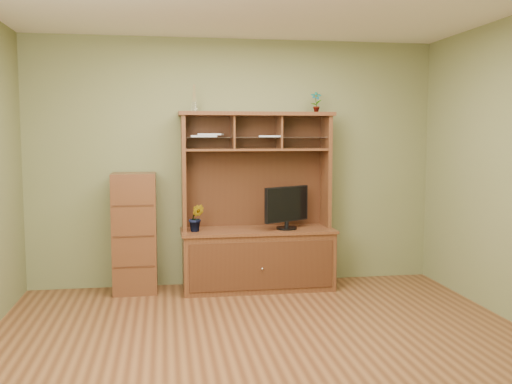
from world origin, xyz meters
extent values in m
cube|color=#512C17|center=(0.00, 0.00, -0.01)|extent=(4.50, 4.00, 0.02)
cube|color=olive|center=(0.00, 2.01, 1.35)|extent=(4.50, 0.02, 2.70)
cube|color=olive|center=(0.00, -2.01, 1.35)|extent=(4.50, 0.02, 2.70)
cube|color=#462214|center=(0.20, 1.71, 0.31)|extent=(1.60, 0.55, 0.62)
cube|color=#3C1D10|center=(0.20, 1.42, 0.31)|extent=(1.50, 0.01, 0.50)
sphere|color=silver|center=(0.20, 1.41, 0.28)|extent=(0.02, 0.02, 0.02)
cube|color=#462214|center=(0.20, 1.71, 0.64)|extent=(1.64, 0.59, 0.03)
cube|color=#462214|center=(-0.58, 1.80, 1.27)|extent=(0.04, 0.35, 1.25)
cube|color=#462214|center=(0.98, 1.80, 1.27)|extent=(0.04, 0.35, 1.25)
cube|color=#3C1D10|center=(0.20, 1.97, 1.27)|extent=(1.52, 0.02, 1.25)
cube|color=#462214|center=(0.20, 1.80, 1.88)|extent=(1.66, 0.40, 0.04)
cube|color=#462214|center=(0.20, 1.80, 1.50)|extent=(1.52, 0.32, 0.02)
cube|color=#462214|center=(-0.05, 1.80, 1.69)|extent=(0.02, 0.31, 0.35)
cube|color=#462214|center=(0.46, 1.80, 1.69)|extent=(0.02, 0.31, 0.35)
cube|color=silver|center=(0.20, 1.79, 1.63)|extent=(1.50, 0.27, 0.01)
cylinder|color=black|center=(0.51, 1.65, 0.66)|extent=(0.22, 0.22, 0.02)
cylinder|color=black|center=(0.51, 1.65, 0.71)|extent=(0.04, 0.04, 0.07)
cube|color=black|center=(0.51, 1.65, 0.92)|extent=(0.53, 0.32, 0.38)
imported|color=#29521C|center=(-0.46, 1.65, 0.79)|extent=(0.18, 0.15, 0.29)
imported|color=#245E21|center=(0.86, 1.80, 2.01)|extent=(0.13, 0.10, 0.23)
cylinder|color=silver|center=(-0.46, 1.80, 1.95)|extent=(0.06, 0.06, 0.10)
cylinder|color=olive|center=(-0.46, 1.80, 2.09)|extent=(0.04, 0.04, 0.18)
cube|color=silver|center=(-0.35, 1.80, 1.64)|extent=(0.29, 0.24, 0.02)
cube|color=silver|center=(-0.28, 1.80, 1.66)|extent=(0.29, 0.25, 0.02)
cube|color=silver|center=(0.37, 1.80, 1.64)|extent=(0.29, 0.25, 0.02)
cube|color=#462214|center=(-1.10, 1.78, 0.63)|extent=(0.45, 0.41, 1.26)
cube|color=#3C1D10|center=(-1.10, 1.57, 0.32)|extent=(0.41, 0.01, 0.02)
cube|color=#3C1D10|center=(-1.10, 1.57, 0.63)|extent=(0.41, 0.01, 0.01)
cube|color=#3C1D10|center=(-1.10, 1.57, 0.95)|extent=(0.41, 0.01, 0.01)
camera|label=1|loc=(-0.78, -4.27, 1.65)|focal=40.00mm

